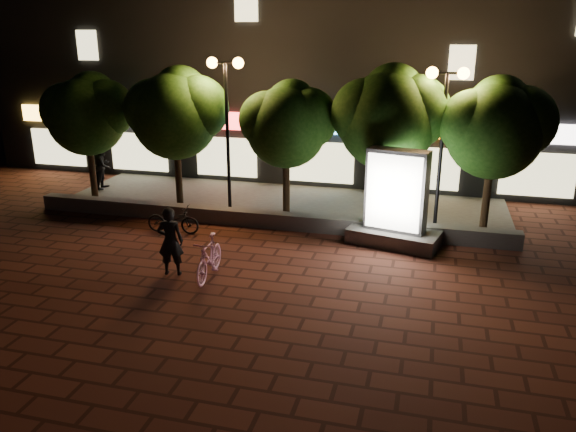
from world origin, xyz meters
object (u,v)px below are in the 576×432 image
(tree_left, at_px, (177,110))
(ad_kiosk, at_px, (396,207))
(pedestrian, at_px, (103,166))
(tree_right, at_px, (390,115))
(tree_mid, at_px, (288,122))
(street_lamp_right, at_px, (445,107))
(tree_far_left, at_px, (88,111))
(tree_far_right, at_px, (496,125))
(scooter_pink, at_px, (209,257))
(street_lamp_left, at_px, (226,96))
(scooter_parked, at_px, (173,219))
(rider, at_px, (170,241))

(tree_left, xyz_separation_m, ad_kiosk, (7.77, -1.96, -2.29))
(ad_kiosk, relative_size, pedestrian, 1.56)
(tree_right, xyz_separation_m, ad_kiosk, (0.47, -1.96, -2.41))
(tree_mid, relative_size, street_lamp_right, 0.90)
(tree_far_left, relative_size, tree_far_right, 0.97)
(scooter_pink, bearing_deg, tree_mid, 80.56)
(tree_left, relative_size, scooter_pink, 2.66)
(tree_mid, relative_size, street_lamp_left, 0.87)
(tree_right, xyz_separation_m, scooter_pink, (-3.93, -5.62, -3.01))
(street_lamp_right, bearing_deg, tree_far_left, 178.79)
(tree_left, xyz_separation_m, tree_right, (7.30, 0.00, 0.12))
(pedestrian, bearing_deg, ad_kiosk, -114.01)
(scooter_pink, xyz_separation_m, scooter_parked, (-2.39, 2.86, -0.11))
(tree_left, relative_size, rider, 2.67)
(scooter_pink, relative_size, scooter_parked, 1.08)
(street_lamp_right, xyz_separation_m, pedestrian, (-12.81, 1.42, -2.89))
(tree_far_left, height_order, street_lamp_left, street_lamp_left)
(tree_far_left, bearing_deg, pedestrian, 107.59)
(tree_left, height_order, scooter_parked, tree_left)
(street_lamp_left, xyz_separation_m, ad_kiosk, (5.83, -1.70, -2.87))
(pedestrian, bearing_deg, scooter_pink, -142.14)
(tree_far_left, distance_m, rider, 8.48)
(tree_left, height_order, rider, tree_left)
(tree_left, height_order, street_lamp_left, street_lamp_left)
(tree_far_left, distance_m, tree_mid, 7.50)
(tree_left, bearing_deg, rider, -67.61)
(street_lamp_left, bearing_deg, scooter_parked, -111.10)
(rider, xyz_separation_m, scooter_parked, (-1.36, 2.91, -0.47))
(rider, bearing_deg, scooter_pink, 171.23)
(tree_mid, xyz_separation_m, tree_far_right, (6.50, 0.00, 0.15))
(tree_right, distance_m, ad_kiosk, 3.14)
(tree_far_right, distance_m, pedestrian, 14.61)
(street_lamp_left, relative_size, pedestrian, 2.82)
(tree_far_left, distance_m, tree_left, 3.51)
(scooter_pink, height_order, scooter_parked, scooter_pink)
(tree_right, relative_size, scooter_pink, 2.76)
(ad_kiosk, relative_size, scooter_parked, 1.70)
(scooter_parked, xyz_separation_m, pedestrian, (-4.85, 3.92, 0.55))
(pedestrian, bearing_deg, rider, -146.75)
(pedestrian, bearing_deg, tree_right, -104.93)
(tree_far_right, bearing_deg, street_lamp_right, -170.39)
(tree_right, height_order, tree_far_right, tree_right)
(tree_left, bearing_deg, pedestrian, 163.35)
(street_lamp_left, relative_size, ad_kiosk, 1.80)
(street_lamp_left, bearing_deg, tree_far_right, 1.76)
(tree_mid, height_order, street_lamp_right, street_lamp_right)
(scooter_pink, bearing_deg, pedestrian, 133.77)
(tree_mid, xyz_separation_m, street_lamp_right, (4.95, -0.26, 0.68))
(tree_left, distance_m, street_lamp_left, 2.05)
(tree_far_left, distance_m, tree_far_right, 14.00)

